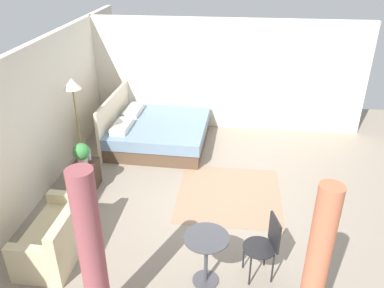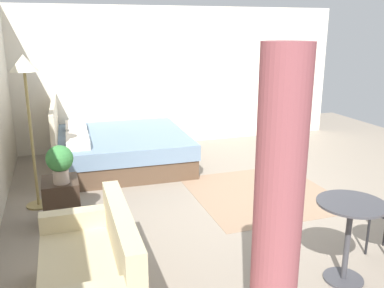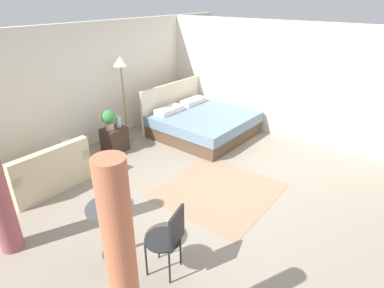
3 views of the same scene
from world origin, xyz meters
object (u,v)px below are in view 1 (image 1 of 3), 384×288
(balcony_table, at_px, (206,251))
(couch, at_px, (58,235))
(nightstand, at_px, (86,175))
(floor_lamp, at_px, (74,95))
(bed, at_px, (156,132))
(potted_plant, at_px, (82,153))
(cafe_chair_near_window, at_px, (266,242))
(vase, at_px, (88,154))

(balcony_table, bearing_deg, couch, 81.35)
(nightstand, xyz_separation_m, floor_lamp, (0.58, 0.28, 1.29))
(couch, height_order, nightstand, couch)
(couch, relative_size, balcony_table, 1.83)
(bed, distance_m, potted_plant, 2.18)
(balcony_table, relative_size, cafe_chair_near_window, 0.81)
(potted_plant, distance_m, cafe_chair_near_window, 3.47)
(potted_plant, distance_m, floor_lamp, 1.08)
(bed, height_order, vase, bed)
(bed, xyz_separation_m, couch, (-3.46, 0.72, -0.00))
(potted_plant, bearing_deg, vase, -3.72)
(nightstand, distance_m, floor_lamp, 1.44)
(bed, height_order, floor_lamp, floor_lamp)
(vase, distance_m, cafe_chair_near_window, 3.56)
(bed, relative_size, couch, 1.55)
(vase, relative_size, floor_lamp, 0.11)
(potted_plant, relative_size, floor_lamp, 0.23)
(potted_plant, bearing_deg, nightstand, 10.67)
(balcony_table, bearing_deg, potted_plant, 51.16)
(bed, height_order, potted_plant, bed)
(couch, xyz_separation_m, vase, (1.74, 0.16, 0.34))
(bed, bearing_deg, vase, 152.82)
(vase, bearing_deg, floor_lamp, 34.13)
(cafe_chair_near_window, bearing_deg, vase, 58.53)
(vase, bearing_deg, cafe_chair_near_window, -121.47)
(bed, relative_size, floor_lamp, 1.12)
(floor_lamp, bearing_deg, vase, -145.87)
(bed, bearing_deg, potted_plant, 155.19)
(couch, distance_m, vase, 1.78)
(vase, xyz_separation_m, cafe_chair_near_window, (-1.86, -3.03, -0.07))
(couch, bearing_deg, nightstand, 6.70)
(nightstand, bearing_deg, couch, -173.30)
(cafe_chair_near_window, bearing_deg, balcony_table, 105.35)
(couch, bearing_deg, bed, -11.80)
(bed, relative_size, nightstand, 4.04)
(bed, relative_size, balcony_table, 2.82)
(nightstand, bearing_deg, cafe_chair_near_window, -119.53)
(potted_plant, xyz_separation_m, vase, (0.22, -0.01, -0.14))
(couch, distance_m, floor_lamp, 2.58)
(bed, height_order, couch, bed)
(floor_lamp, bearing_deg, nightstand, -154.34)
(vase, bearing_deg, potted_plant, 176.28)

